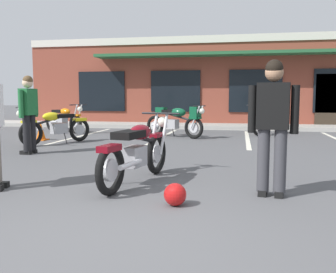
% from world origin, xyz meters
% --- Properties ---
extents(ground_plane, '(80.00, 80.00, 0.00)m').
position_xyz_m(ground_plane, '(0.00, 3.79, 0.00)').
color(ground_plane, '#515154').
extents(sidewalk_kerb, '(22.00, 1.80, 0.14)m').
position_xyz_m(sidewalk_kerb, '(0.00, 11.74, 0.07)').
color(sidewalk_kerb, '#A8A59E').
rests_on(sidewalk_kerb, ground_plane).
extents(brick_storefront_building, '(16.21, 7.09, 3.69)m').
position_xyz_m(brick_storefront_building, '(0.00, 15.61, 1.85)').
color(brick_storefront_building, brown).
rests_on(brick_storefront_building, ground_plane).
extents(painted_stall_lines, '(7.78, 4.80, 0.01)m').
position_xyz_m(painted_stall_lines, '(0.00, 8.14, 0.00)').
color(painted_stall_lines, silver).
rests_on(painted_stall_lines, ground_plane).
extents(motorcycle_foreground_classic, '(0.77, 2.09, 0.98)m').
position_xyz_m(motorcycle_foreground_classic, '(-0.37, 2.10, 0.46)').
color(motorcycle_foreground_classic, black).
rests_on(motorcycle_foreground_classic, ground_plane).
extents(motorcycle_red_sportbike, '(1.40, 1.84, 0.98)m').
position_xyz_m(motorcycle_red_sportbike, '(2.01, 9.60, 0.46)').
color(motorcycle_red_sportbike, black).
rests_on(motorcycle_red_sportbike, ground_plane).
extents(motorcycle_black_cruiser, '(1.31, 1.89, 0.98)m').
position_xyz_m(motorcycle_black_cruiser, '(-3.67, 6.01, 0.46)').
color(motorcycle_black_cruiser, black).
rests_on(motorcycle_black_cruiser, ground_plane).
extents(motorcycle_blue_standard, '(1.89, 1.30, 0.98)m').
position_xyz_m(motorcycle_blue_standard, '(-4.93, 8.98, 0.46)').
color(motorcycle_blue_standard, black).
rests_on(motorcycle_blue_standard, ground_plane).
extents(motorcycle_green_cafe_racer, '(1.96, 1.19, 0.98)m').
position_xyz_m(motorcycle_green_cafe_racer, '(-0.81, 8.10, 0.53)').
color(motorcycle_green_cafe_racer, black).
rests_on(motorcycle_green_cafe_racer, ground_plane).
extents(person_in_black_shirt, '(0.29, 0.61, 1.68)m').
position_xyz_m(person_in_black_shirt, '(-3.38, 4.30, 0.95)').
color(person_in_black_shirt, black).
rests_on(person_in_black_shirt, ground_plane).
extents(person_by_back_row, '(0.61, 0.32, 1.68)m').
position_xyz_m(person_by_back_row, '(1.45, 1.70, 0.95)').
color(person_by_back_row, black).
rests_on(person_by_back_row, ground_plane).
extents(helmet_on_pavement, '(0.26, 0.26, 0.26)m').
position_xyz_m(helmet_on_pavement, '(0.35, 1.09, 0.13)').
color(helmet_on_pavement, '#B71414').
rests_on(helmet_on_pavement, ground_plane).
extents(traffic_cone, '(0.34, 0.34, 0.53)m').
position_xyz_m(traffic_cone, '(-4.48, 6.68, 0.26)').
color(traffic_cone, orange).
rests_on(traffic_cone, ground_plane).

